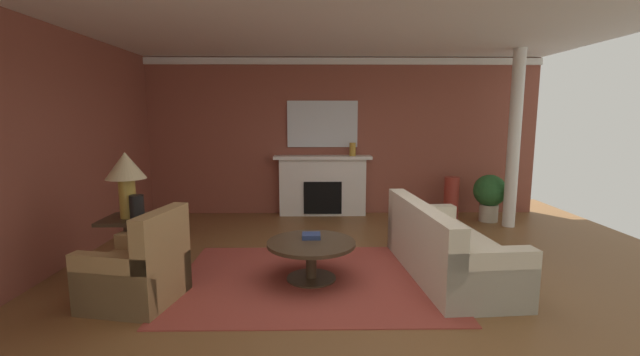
# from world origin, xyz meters

# --- Properties ---
(ground_plane) EXTENTS (9.06, 9.06, 0.00)m
(ground_plane) POSITION_xyz_m (0.00, 0.00, 0.00)
(ground_plane) COLOR brown
(wall_fireplace) EXTENTS (7.57, 0.12, 2.92)m
(wall_fireplace) POSITION_xyz_m (0.00, 3.34, 1.46)
(wall_fireplace) COLOR brown
(wall_fireplace) RESTS_ON ground_plane
(wall_window) EXTENTS (0.12, 7.17, 2.92)m
(wall_window) POSITION_xyz_m (-3.54, 0.30, 1.46)
(wall_window) COLOR brown
(wall_window) RESTS_ON ground_plane
(ceiling_panel) EXTENTS (7.57, 7.17, 0.06)m
(ceiling_panel) POSITION_xyz_m (0.00, 0.30, 2.95)
(ceiling_panel) COLOR white
(crown_moulding) EXTENTS (7.57, 0.08, 0.12)m
(crown_moulding) POSITION_xyz_m (0.00, 3.26, 2.84)
(crown_moulding) COLOR white
(area_rug) EXTENTS (3.01, 2.27, 0.01)m
(area_rug) POSITION_xyz_m (-0.44, -0.01, 0.01)
(area_rug) COLOR #993D33
(area_rug) RESTS_ON ground_plane
(fireplace) EXTENTS (1.80, 0.35, 1.12)m
(fireplace) POSITION_xyz_m (-0.25, 3.13, 0.53)
(fireplace) COLOR white
(fireplace) RESTS_ON ground_plane
(mantel_mirror) EXTENTS (1.30, 0.04, 0.85)m
(mantel_mirror) POSITION_xyz_m (-0.25, 3.25, 1.70)
(mantel_mirror) COLOR silver
(sofa) EXTENTS (1.06, 2.16, 0.85)m
(sofa) POSITION_xyz_m (1.12, 0.12, 0.30)
(sofa) COLOR beige
(sofa) RESTS_ON ground_plane
(armchair_near_window) EXTENTS (0.94, 0.94, 0.95)m
(armchair_near_window) POSITION_xyz_m (-2.16, -0.56, 0.31)
(armchair_near_window) COLOR #9E7A4C
(armchair_near_window) RESTS_ON ground_plane
(coffee_table) EXTENTS (1.00, 1.00, 0.45)m
(coffee_table) POSITION_xyz_m (-0.44, -0.01, 0.34)
(coffee_table) COLOR #3D2D1E
(coffee_table) RESTS_ON ground_plane
(side_table) EXTENTS (0.56, 0.56, 0.70)m
(side_table) POSITION_xyz_m (-2.52, 0.13, 0.40)
(side_table) COLOR #3D2D1E
(side_table) RESTS_ON ground_plane
(table_lamp) EXTENTS (0.44, 0.44, 0.75)m
(table_lamp) POSITION_xyz_m (-2.52, 0.13, 1.22)
(table_lamp) COLOR #B28E38
(table_lamp) RESTS_ON side_table
(vase_mantel_right) EXTENTS (0.12, 0.12, 0.24)m
(vase_mantel_right) POSITION_xyz_m (0.30, 3.08, 1.24)
(vase_mantel_right) COLOR #B7892D
(vase_mantel_right) RESTS_ON fireplace
(vase_tall_corner) EXTENTS (0.27, 0.27, 0.76)m
(vase_tall_corner) POSITION_xyz_m (2.09, 2.83, 0.38)
(vase_tall_corner) COLOR #9E3328
(vase_tall_corner) RESTS_ON ground_plane
(vase_on_side_table) EXTENTS (0.15, 0.15, 0.28)m
(vase_on_side_table) POSITION_xyz_m (-2.37, 0.01, 0.84)
(vase_on_side_table) COLOR black
(vase_on_side_table) RESTS_ON side_table
(book_red_cover) EXTENTS (0.21, 0.20, 0.05)m
(book_red_cover) POSITION_xyz_m (-0.44, 0.13, 0.48)
(book_red_cover) COLOR navy
(book_red_cover) RESTS_ON coffee_table
(potted_plant) EXTENTS (0.56, 0.56, 0.83)m
(potted_plant) POSITION_xyz_m (2.69, 2.61, 0.49)
(potted_plant) COLOR #BCB29E
(potted_plant) RESTS_ON ground_plane
(column_white) EXTENTS (0.20, 0.20, 2.92)m
(column_white) POSITION_xyz_m (2.89, 2.27, 1.46)
(column_white) COLOR white
(column_white) RESTS_ON ground_plane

